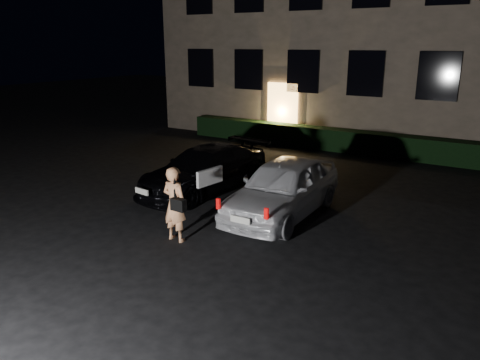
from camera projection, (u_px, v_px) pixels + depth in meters
The scene contains 5 objects.
ground at pixel (191, 250), 9.72m from camera, with size 80.00×80.00×0.00m, color black.
hedge at pixel (357, 142), 18.14m from camera, with size 15.00×0.70×0.85m, color black.
sedan at pixel (205, 170), 13.36m from camera, with size 2.34×4.61×1.28m.
hatch at pixel (283, 188), 11.50m from camera, with size 1.74×4.18×1.42m.
man at pixel (175, 204), 9.96m from camera, with size 0.68×0.42×1.65m.
Camera 1 is at (5.59, -7.02, 4.14)m, focal length 35.00 mm.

